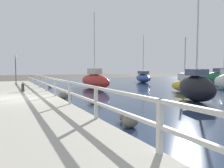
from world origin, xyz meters
TOP-DOWN VIEW (x-y plane):
  - ground_plane at (0.00, 0.00)m, footprint 120.00×120.00m
  - dock_walkway at (0.00, 0.00)m, footprint 4.49×36.00m
  - railing at (2.14, 0.00)m, footprint 0.10×32.50m
  - boulder_water_edge at (3.44, -6.07)m, footprint 0.41×0.37m
  - boulder_mid_strip at (3.76, -1.97)m, footprint 0.37×0.34m
  - boulder_upstream at (3.18, -6.88)m, footprint 0.56×0.51m
  - boulder_near_dock at (3.63, 10.21)m, footprint 0.39×0.35m
  - boulder_downstream at (2.82, 0.73)m, footprint 0.62×0.56m
  - boulder_far_strip at (3.35, 1.43)m, footprint 0.42×0.37m
  - mooring_bollard at (0.61, 3.55)m, footprint 0.21×0.21m
  - dock_lamp at (0.42, 9.96)m, footprint 0.29×0.29m
  - sailboat_red at (7.31, 6.87)m, footprint 1.37×6.00m
  - sailboat_green at (23.45, 4.99)m, footprint 2.77×5.40m
  - sailboat_yellow at (12.70, 0.46)m, footprint 1.44×3.47m
  - sailboat_blue at (17.08, 12.94)m, footprint 3.18×5.90m
  - sailboat_black at (9.63, -3.62)m, footprint 2.16×3.64m

SIDE VIEW (x-z plane):
  - ground_plane at x=0.00m, z-range 0.00..0.00m
  - boulder_mid_strip at x=3.76m, z-range 0.00..0.28m
  - boulder_near_dock at x=3.63m, z-range 0.00..0.29m
  - boulder_water_edge at x=3.44m, z-range 0.00..0.31m
  - boulder_far_strip at x=3.35m, z-range 0.00..0.31m
  - dock_walkway at x=0.00m, z-range 0.00..0.32m
  - boulder_upstream at x=3.18m, z-range 0.00..0.42m
  - boulder_downstream at x=2.82m, z-range 0.00..0.47m
  - sailboat_yellow at x=12.70m, z-range -1.65..2.82m
  - mooring_bollard at x=0.61m, z-range 0.32..0.91m
  - sailboat_blue at x=17.08m, z-range -2.66..4.04m
  - sailboat_red at x=7.31m, z-range -2.87..4.49m
  - sailboat_black at x=9.63m, z-range -2.63..4.31m
  - sailboat_green at x=23.45m, z-range -3.15..4.92m
  - railing at x=2.14m, z-range 0.51..1.56m
  - dock_lamp at x=0.42m, z-range 1.14..4.06m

